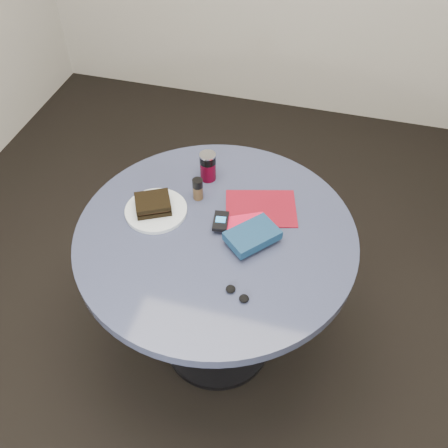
% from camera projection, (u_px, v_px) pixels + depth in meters
% --- Properties ---
extents(ground, '(4.00, 4.00, 0.00)m').
position_uv_depth(ground, '(218.00, 341.00, 2.30)').
color(ground, black).
rests_on(ground, ground).
extents(table, '(1.00, 1.00, 0.75)m').
position_uv_depth(table, '(216.00, 261.00, 1.88)').
color(table, black).
rests_on(table, ground).
extents(plate, '(0.24, 0.24, 0.01)m').
position_uv_depth(plate, '(156.00, 210.00, 1.82)').
color(plate, white).
rests_on(plate, table).
extents(sandwich, '(0.16, 0.15, 0.04)m').
position_uv_depth(sandwich, '(153.00, 204.00, 1.80)').
color(sandwich, black).
rests_on(sandwich, plate).
extents(soda_can, '(0.08, 0.08, 0.12)m').
position_uv_depth(soda_can, '(208.00, 166.00, 1.91)').
color(soda_can, '#560419').
rests_on(soda_can, table).
extents(pepper_grinder, '(0.04, 0.04, 0.09)m').
position_uv_depth(pepper_grinder, '(198.00, 189.00, 1.84)').
color(pepper_grinder, '#4B3620').
rests_on(pepper_grinder, table).
extents(magazine, '(0.30, 0.25, 0.00)m').
position_uv_depth(magazine, '(261.00, 208.00, 1.84)').
color(magazine, maroon).
rests_on(magazine, table).
extents(red_book, '(0.18, 0.16, 0.01)m').
position_uv_depth(red_book, '(245.00, 226.00, 1.76)').
color(red_book, red).
rests_on(red_book, magazine).
extents(novel, '(0.20, 0.21, 0.03)m').
position_uv_depth(novel, '(252.00, 236.00, 1.70)').
color(novel, navy).
rests_on(novel, red_book).
extents(mp3_player, '(0.06, 0.10, 0.02)m').
position_uv_depth(mp3_player, '(221.00, 221.00, 1.76)').
color(mp3_player, black).
rests_on(mp3_player, red_book).
extents(headphones, '(0.09, 0.07, 0.02)m').
position_uv_depth(headphones, '(237.00, 294.00, 1.57)').
color(headphones, black).
rests_on(headphones, table).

